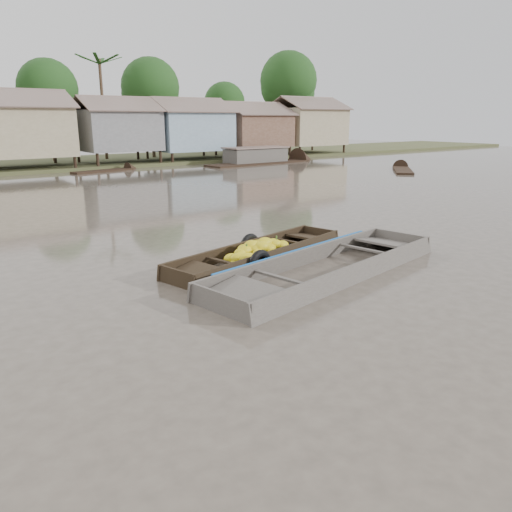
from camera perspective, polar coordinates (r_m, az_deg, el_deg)
ground at (r=9.57m, az=-2.01°, el=-5.84°), size 120.00×120.00×0.00m
riverbank at (r=40.04m, az=-25.75°, el=13.41°), size 120.00×12.47×10.22m
banana_boat at (r=12.55m, az=0.20°, el=0.13°), size 5.72×2.54×0.80m
viewer_boat at (r=11.69m, az=8.24°, el=-1.74°), size 7.14×2.97×0.56m
distant_boats at (r=36.47m, az=-7.08°, el=10.22°), size 46.84×14.69×1.38m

